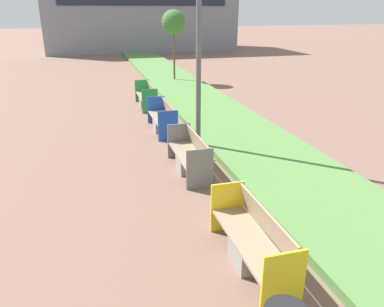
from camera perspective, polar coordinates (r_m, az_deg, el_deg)
name	(u,v)px	position (r m, az deg, el deg)	size (l,w,h in m)	color
planter_grass_strip	(265,153)	(10.51, 11.00, 0.14)	(2.80, 120.00, 0.18)	#568442
building_backdrop	(139,4)	(38.47, -8.03, 21.65)	(17.30, 7.31, 8.43)	gray
bench_yellow_frame	(253,244)	(6.08, 9.21, -13.42)	(0.65, 2.12, 0.94)	gray
bench_grey_frame	(190,157)	(9.25, -0.35, -0.58)	(0.65, 2.04, 0.94)	gray
bench_blue_frame	(163,120)	(12.41, -4.46, 5.09)	(0.65, 2.07, 0.94)	gray
bench_green_frame	(147,98)	(15.64, -6.89, 8.39)	(0.65, 2.07, 0.94)	gray
sapling_tree_far	(174,22)	(20.69, -2.83, 19.32)	(1.24, 1.24, 3.77)	brown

